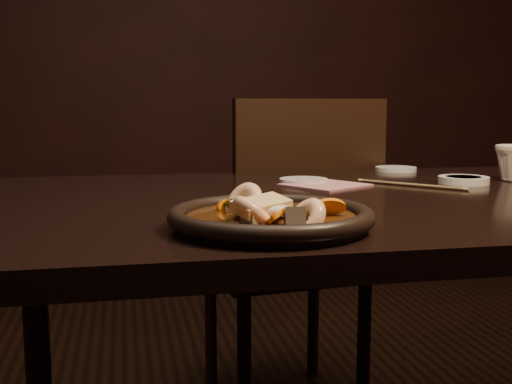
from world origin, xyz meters
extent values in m
cube|color=black|center=(0.00, 3.00, 1.40)|extent=(5.00, 0.02, 2.80)
cube|color=black|center=(0.00, 0.00, 0.73)|extent=(1.60, 0.90, 0.04)
cylinder|color=black|center=(-0.72, 0.37, 0.35)|extent=(0.06, 0.06, 0.71)
cube|color=black|center=(-0.05, 0.65, 0.45)|extent=(0.49, 0.49, 0.04)
cylinder|color=black|center=(0.11, 0.85, 0.22)|extent=(0.04, 0.04, 0.43)
cylinder|color=black|center=(0.15, 0.50, 0.22)|extent=(0.04, 0.04, 0.43)
cylinder|color=black|center=(-0.25, 0.81, 0.22)|extent=(0.04, 0.04, 0.43)
cylinder|color=black|center=(-0.21, 0.45, 0.22)|extent=(0.04, 0.04, 0.43)
cube|color=black|center=(-0.03, 0.45, 0.71)|extent=(0.42, 0.08, 0.46)
cylinder|color=black|center=(-0.31, -0.28, 0.76)|extent=(0.27, 0.27, 0.01)
torus|color=black|center=(-0.31, -0.28, 0.77)|extent=(0.29, 0.29, 0.03)
cylinder|color=#3B1F0A|center=(-0.31, -0.28, 0.76)|extent=(0.24, 0.24, 0.01)
ellipsoid|color=#3B1F0A|center=(-0.31, -0.28, 0.76)|extent=(0.13, 0.13, 0.04)
torus|color=#FFCBA1|center=(-0.34, -0.32, 0.78)|extent=(0.07, 0.07, 0.05)
torus|color=#FFCBA1|center=(-0.27, -0.35, 0.77)|extent=(0.07, 0.08, 0.06)
torus|color=#FFCBA1|center=(-0.34, -0.24, 0.78)|extent=(0.08, 0.08, 0.06)
cube|color=gray|center=(-0.30, -0.37, 0.78)|extent=(0.03, 0.03, 0.03)
cube|color=gray|center=(-0.30, -0.30, 0.77)|extent=(0.04, 0.04, 0.03)
cube|color=gray|center=(-0.31, -0.32, 0.78)|extent=(0.03, 0.03, 0.03)
cube|color=gray|center=(-0.32, -0.28, 0.78)|extent=(0.04, 0.04, 0.03)
cube|color=gray|center=(-0.34, -0.33, 0.78)|extent=(0.04, 0.04, 0.03)
cube|color=gray|center=(-0.25, -0.31, 0.77)|extent=(0.04, 0.04, 0.03)
cube|color=gray|center=(-0.34, -0.31, 0.77)|extent=(0.04, 0.04, 0.03)
cylinder|color=orange|center=(-0.29, -0.24, 0.78)|extent=(0.06, 0.05, 0.04)
cylinder|color=orange|center=(-0.32, -0.36, 0.78)|extent=(0.06, 0.06, 0.03)
cylinder|color=orange|center=(-0.33, -0.32, 0.77)|extent=(0.06, 0.06, 0.03)
cylinder|color=orange|center=(-0.35, -0.22, 0.77)|extent=(0.05, 0.04, 0.05)
cylinder|color=orange|center=(-0.23, -0.31, 0.78)|extent=(0.05, 0.03, 0.04)
cube|color=#166413|center=(-0.30, -0.27, 0.78)|extent=(0.04, 0.03, 0.02)
cube|color=#166413|center=(-0.30, -0.28, 0.78)|extent=(0.04, 0.03, 0.02)
cube|color=#166413|center=(-0.34, -0.27, 0.77)|extent=(0.02, 0.04, 0.03)
cube|color=#166413|center=(-0.29, -0.24, 0.78)|extent=(0.04, 0.04, 0.03)
cube|color=#166413|center=(-0.36, -0.24, 0.78)|extent=(0.02, 0.04, 0.02)
ellipsoid|color=beige|center=(-0.30, -0.23, 0.78)|extent=(0.04, 0.03, 0.02)
ellipsoid|color=beige|center=(-0.31, -0.29, 0.78)|extent=(0.03, 0.02, 0.02)
ellipsoid|color=beige|center=(-0.35, -0.27, 0.78)|extent=(0.03, 0.04, 0.03)
ellipsoid|color=beige|center=(-0.29, -0.27, 0.77)|extent=(0.03, 0.03, 0.03)
ellipsoid|color=beige|center=(-0.30, -0.30, 0.77)|extent=(0.04, 0.02, 0.02)
ellipsoid|color=beige|center=(-0.32, -0.29, 0.78)|extent=(0.03, 0.03, 0.03)
ellipsoid|color=beige|center=(-0.31, -0.33, 0.78)|extent=(0.04, 0.03, 0.02)
cube|color=#FFD998|center=(-0.33, -0.32, 0.79)|extent=(0.09, 0.07, 0.03)
cylinder|color=white|center=(0.23, 0.13, 0.76)|extent=(0.11, 0.11, 0.02)
cylinder|color=white|center=(-0.12, 0.20, 0.76)|extent=(0.11, 0.11, 0.01)
cylinder|color=white|center=(0.19, 0.40, 0.76)|extent=(0.11, 0.11, 0.01)
cylinder|color=#A0855B|center=(0.09, 0.10, 0.75)|extent=(0.16, 0.19, 0.01)
cylinder|color=#A0855B|center=(0.09, 0.11, 0.75)|extent=(0.16, 0.19, 0.01)
cube|color=#B67078|center=(-0.09, 0.15, 0.75)|extent=(0.20, 0.20, 0.00)
camera|label=1|loc=(-0.51, -1.15, 0.93)|focal=45.00mm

